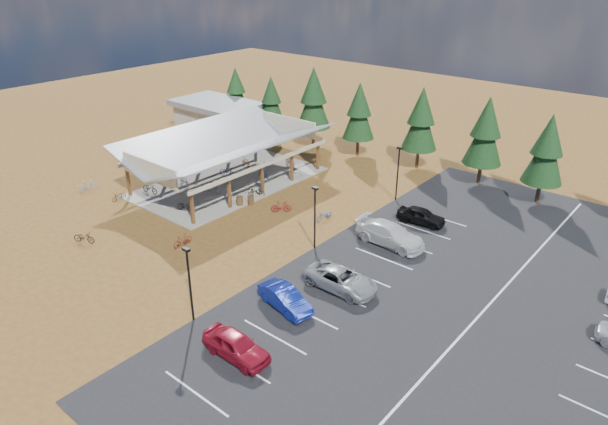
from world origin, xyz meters
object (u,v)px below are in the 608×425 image
Objects in this scene: bike_12 at (84,237)px; car_2 at (341,279)px; bike_16 at (256,191)px; bike_9 at (88,186)px; bike_6 at (263,174)px; car_3 at (390,234)px; bike_3 at (246,162)px; bike_2 at (227,171)px; lamp_post_1 at (315,213)px; bike_8 at (119,196)px; bike_4 at (185,206)px; trash_bin_0 at (240,201)px; bike_pavilion at (227,146)px; bike_15 at (281,207)px; car_1 at (285,298)px; lamp_post_2 at (398,170)px; trash_bin_1 at (251,200)px; outbuilding at (217,116)px; bike_0 at (150,188)px; bike_5 at (213,188)px; bike_1 at (184,181)px; car_0 at (236,346)px; bike_7 at (290,161)px; bike_11 at (183,240)px; lamp_post_0 at (189,280)px.

car_2 reaches higher than bike_12.
bike_16 is (3.93, 15.34, -0.03)m from bike_12.
bike_9 reaches higher than bike_12.
car_3 is (17.26, -3.69, 0.37)m from bike_6.
bike_6 is at bearing -96.45° from bike_3.
lamp_post_1 is at bearing -122.75° from bike_2.
lamp_post_1 reaches higher than bike_8.
bike_4 reaches higher than bike_12.
bike_6 is (-3.00, 6.22, 0.05)m from trash_bin_0.
bike_pavilion is at bearing 57.25° from bike_8.
car_1 is at bearing 178.43° from bike_15.
bike_16 is 14.73m from car_3.
bike_4 is at bearing -170.25° from bike_2.
trash_bin_1 is (-9.55, -9.42, -2.53)m from lamp_post_2.
outbuilding reaches higher than bike_0.
bike_5 is at bearing -146.41° from bike_3.
bike_6 is at bearing -162.93° from lamp_post_2.
bike_1 is (-7.43, -0.34, 0.17)m from trash_bin_0.
bike_3 is at bearing 15.55° from bike_15.
bike_0 is 11.16m from bike_3.
trash_bin_1 is at bearing 42.41° from car_0.
bike_12 is (14.48, -27.01, -1.55)m from outbuilding.
trash_bin_1 is 0.59× the size of bike_6.
car_1 is at bearing -64.44° from lamp_post_1.
bike_1 is 6.34m from bike_8.
bike_15 is at bearing 153.59° from lamp_post_1.
lamp_post_2 is 5.71× the size of trash_bin_1.
bike_7 reaches higher than trash_bin_1.
car_3 is (4.13, 4.28, -2.10)m from lamp_post_1.
bike_0 is 1.04× the size of bike_2.
car_2 reaches higher than trash_bin_0.
bike_1 is at bearing 95.79° from bike_5.
bike_9 is at bearing 94.50° from bike_4.
bike_11 is (5.18, -18.56, -0.08)m from bike_7.
lamp_post_2 is 3.35× the size of bike_6.
lamp_post_0 reaches higher than bike_2.
bike_0 is at bearing 64.67° from car_0.
car_1 is (21.09, -8.78, 0.11)m from bike_1.
bike_0 is 15.04m from bike_7.
trash_bin_0 is at bearing 70.29° from car_2.
car_2 is at bearing -108.41° from bike_3.
bike_5 reaches higher than bike_4.
bike_3 is 3.96m from bike_6.
bike_7 is 0.39× the size of car_0.
bike_0 is at bearing 150.51° from bike_2.
bike_5 is 23.58m from car_0.
car_0 is (19.06, -1.62, 0.30)m from bike_12.
car_3 is at bearing -98.14° from bike_7.
bike_15 is (10.56, -6.02, 0.00)m from bike_3.
bike_2 reaches higher than bike_4.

